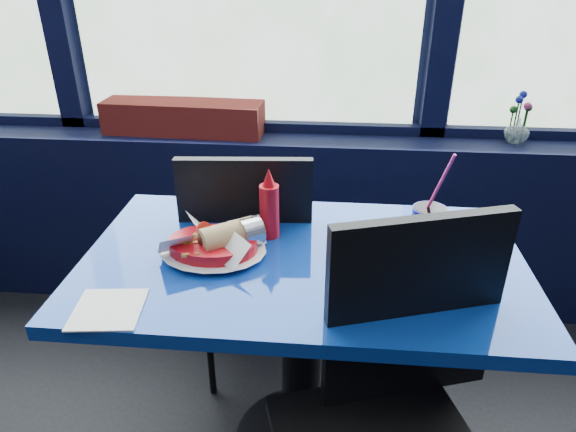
% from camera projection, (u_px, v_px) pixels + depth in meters
% --- Properties ---
extents(window_sill, '(5.00, 0.26, 0.80)m').
position_uv_depth(window_sill, '(249.00, 218.00, 2.36)').
color(window_sill, black).
rests_on(window_sill, ground).
extents(near_table, '(1.20, 0.70, 0.75)m').
position_uv_depth(near_table, '(302.00, 310.00, 1.49)').
color(near_table, black).
rests_on(near_table, ground).
extents(chair_near_front, '(0.56, 0.57, 1.00)m').
position_uv_depth(chair_near_front, '(395.00, 405.00, 1.17)').
color(chair_near_front, black).
rests_on(chair_near_front, ground).
extents(chair_near_back, '(0.46, 0.47, 0.95)m').
position_uv_depth(chair_near_back, '(256.00, 255.00, 1.79)').
color(chair_near_back, black).
rests_on(chair_near_back, ground).
extents(planter_box, '(0.68, 0.20, 0.13)m').
position_uv_depth(planter_box, '(184.00, 117.00, 2.17)').
color(planter_box, maroon).
rests_on(planter_box, window_sill).
extents(flower_vase, '(0.11, 0.11, 0.21)m').
position_uv_depth(flower_vase, '(518.00, 128.00, 2.06)').
color(flower_vase, silver).
rests_on(flower_vase, window_sill).
extents(food_basket, '(0.29, 0.28, 0.09)m').
position_uv_depth(food_basket, '(215.00, 244.00, 1.40)').
color(food_basket, red).
rests_on(food_basket, near_table).
extents(ketchup_bottle, '(0.06, 0.06, 0.21)m').
position_uv_depth(ketchup_bottle, '(269.00, 207.00, 1.47)').
color(ketchup_bottle, red).
rests_on(ketchup_bottle, near_table).
extents(soda_cup, '(0.09, 0.09, 0.31)m').
position_uv_depth(soda_cup, '(427.00, 231.00, 1.37)').
color(soda_cup, navy).
rests_on(soda_cup, near_table).
extents(napkin, '(0.17, 0.17, 0.00)m').
position_uv_depth(napkin, '(108.00, 309.00, 1.20)').
color(napkin, white).
rests_on(napkin, near_table).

